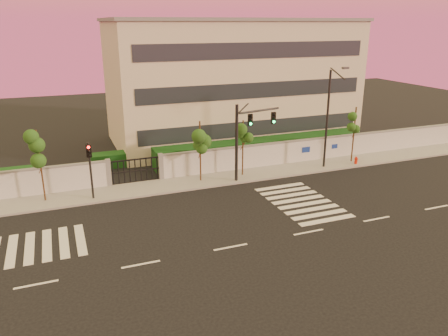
# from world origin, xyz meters

# --- Properties ---
(ground) EXTENTS (120.00, 120.00, 0.00)m
(ground) POSITION_xyz_m (0.00, 0.00, 0.00)
(ground) COLOR black
(ground) RESTS_ON ground
(sidewalk) EXTENTS (60.00, 3.00, 0.15)m
(sidewalk) POSITION_xyz_m (0.00, 10.50, 0.07)
(sidewalk) COLOR gray
(sidewalk) RESTS_ON ground
(perimeter_wall) EXTENTS (60.00, 0.36, 2.20)m
(perimeter_wall) POSITION_xyz_m (0.10, 12.00, 1.07)
(perimeter_wall) COLOR #B5B7BD
(perimeter_wall) RESTS_ON ground
(hedge_row) EXTENTS (41.00, 4.25, 1.80)m
(hedge_row) POSITION_xyz_m (1.17, 14.74, 0.82)
(hedge_row) COLOR #103511
(hedge_row) RESTS_ON ground
(institutional_building) EXTENTS (24.40, 12.40, 12.25)m
(institutional_building) POSITION_xyz_m (9.00, 21.99, 6.16)
(institutional_building) COLOR beige
(institutional_building) RESTS_ON ground
(road_markings) EXTENTS (57.00, 7.62, 0.02)m
(road_markings) POSITION_xyz_m (-1.58, 3.76, 0.01)
(road_markings) COLOR silver
(road_markings) RESTS_ON ground
(street_tree_c) EXTENTS (1.43, 1.13, 5.13)m
(street_tree_c) POSITION_xyz_m (-9.52, 10.64, 3.77)
(street_tree_c) COLOR #382314
(street_tree_c) RESTS_ON ground
(street_tree_d) EXTENTS (1.42, 1.13, 4.85)m
(street_tree_d) POSITION_xyz_m (1.79, 10.54, 3.56)
(street_tree_d) COLOR #382314
(street_tree_d) RESTS_ON ground
(street_tree_e) EXTENTS (1.35, 1.07, 4.62)m
(street_tree_e) POSITION_xyz_m (5.35, 10.55, 3.40)
(street_tree_e) COLOR #382314
(street_tree_e) RESTS_ON ground
(street_tree_f) EXTENTS (1.54, 1.22, 4.98)m
(street_tree_f) POSITION_xyz_m (15.82, 10.36, 3.67)
(street_tree_f) COLOR #382314
(street_tree_f) RESTS_ON ground
(traffic_signal_main) EXTENTS (3.82, 1.00, 6.09)m
(traffic_signal_main) POSITION_xyz_m (5.12, 9.50, 3.85)
(traffic_signal_main) COLOR black
(traffic_signal_main) RESTS_ON ground
(traffic_signal_secondary) EXTENTS (0.32, 0.33, 4.15)m
(traffic_signal_secondary) POSITION_xyz_m (-6.40, 9.79, 2.63)
(traffic_signal_secondary) COLOR black
(traffic_signal_secondary) RESTS_ON ground
(streetlight_east) EXTENTS (0.52, 2.08, 8.65)m
(streetlight_east) POSITION_xyz_m (12.65, 9.77, 4.67)
(streetlight_east) COLOR black
(streetlight_east) RESTS_ON ground
(fire_hydrant) EXTENTS (0.31, 0.30, 0.80)m
(fire_hydrant) POSITION_xyz_m (15.69, 9.56, 0.40)
(fire_hydrant) COLOR red
(fire_hydrant) RESTS_ON ground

